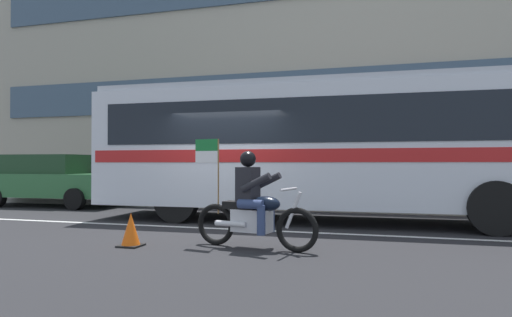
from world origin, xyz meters
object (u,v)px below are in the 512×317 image
Objects in this scene: motorcycle_with_rider at (253,207)px; parked_sedan_curbside at (53,179)px; traffic_cone at (131,231)px; transit_bus at (336,141)px.

parked_sedan_curbside is (-8.22, 5.07, 0.18)m from motorcycle_with_rider.
traffic_cone is at bearing -41.25° from parked_sedan_curbside.
motorcycle_with_rider is (-0.92, -3.68, -1.22)m from transit_bus.
motorcycle_with_rider is 9.66m from parked_sedan_curbside.
motorcycle_with_rider is at bearing 11.48° from traffic_cone.
motorcycle_with_rider reaches higher than parked_sedan_curbside.
parked_sedan_curbside is at bearing 171.36° from transit_bus.
parked_sedan_curbside is 8.58× the size of traffic_cone.
transit_bus is 2.41× the size of parked_sedan_curbside.
traffic_cone is (6.24, -5.47, -0.59)m from parked_sedan_curbside.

